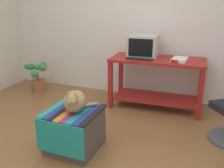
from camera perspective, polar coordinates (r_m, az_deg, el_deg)
ground_plane at (r=2.81m, az=-7.97°, el=-15.76°), size 14.00×14.00×0.00m
back_wall at (r=4.23m, az=5.45°, el=14.66°), size 8.00×0.10×2.60m
desk at (r=3.81m, az=10.14°, el=2.14°), size 1.40×0.69×0.77m
tv_monitor at (r=3.83m, az=7.17°, el=8.54°), size 0.45×0.45×0.32m
keyboard at (r=3.66m, az=6.44°, el=5.78°), size 0.40×0.16×0.02m
book at (r=3.67m, az=15.16°, el=5.44°), size 0.22×0.30×0.04m
ottoman_with_blanket at (r=2.82m, az=-8.64°, el=-10.22°), size 0.55×0.58×0.46m
cat at (r=2.66m, az=-8.44°, el=-3.86°), size 0.34×0.42×0.27m
potted_plant at (r=4.73m, az=-16.51°, el=1.40°), size 0.37×0.33×0.52m
stapler at (r=3.54m, az=13.92°, el=5.06°), size 0.11×0.10×0.04m
pen at (r=3.78m, az=15.62°, el=5.48°), size 0.12×0.08×0.01m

